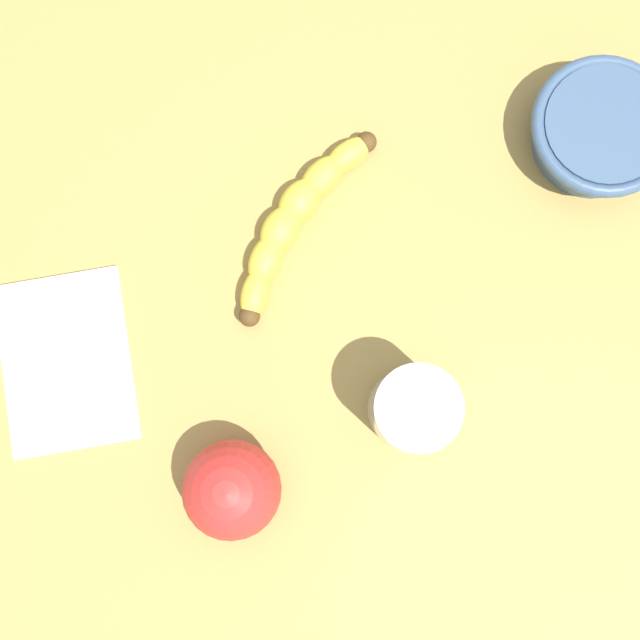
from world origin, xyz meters
TOP-DOWN VIEW (x-y plane):
  - wooden_tabletop at (0.00, 0.00)cm, footprint 120.00×120.00cm
  - banana at (4.20, 5.94)cm, footprint 19.86×9.46cm
  - smoothie_glass at (-10.34, -7.49)cm, footprint 7.17×7.17cm
  - ceramic_bowl at (17.67, -19.30)cm, footprint 13.16×13.16cm
  - apple_fruit at (-20.11, 5.91)cm, footprint 8.35×8.35cm
  - folded_napkin at (-12.65, 23.31)cm, footprint 18.92×16.49cm

SIDE VIEW (x-z plane):
  - wooden_tabletop at x=0.00cm, z-range 0.00..3.00cm
  - folded_napkin at x=-12.65cm, z-range 3.00..3.60cm
  - banana at x=4.20cm, z-range 3.00..6.28cm
  - ceramic_bowl at x=17.67cm, z-range 3.46..8.11cm
  - apple_fruit at x=-20.11cm, z-range 3.00..11.35cm
  - smoothie_glass at x=-10.34cm, z-range 2.78..11.70cm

